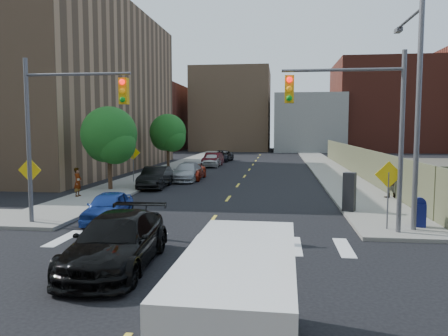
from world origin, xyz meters
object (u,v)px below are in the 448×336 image
(parked_car_grey, at_px, (221,156))
(mailbox, at_px, (419,212))
(parked_car_blue, at_px, (108,207))
(parked_car_white, at_px, (212,160))
(parked_car_silver, at_px, (187,172))
(pedestrian_east, at_px, (389,182))
(parked_car_black, at_px, (155,177))
(parked_car_red, at_px, (189,172))
(pedestrian_west, at_px, (78,182))
(parked_car_maroon, at_px, (213,159))
(payphone, at_px, (349,192))
(black_sedan, at_px, (117,241))
(cargo_van, at_px, (240,305))

(parked_car_grey, relative_size, mailbox, 4.14)
(parked_car_blue, relative_size, parked_car_white, 0.93)
(parked_car_silver, distance_m, pedestrian_east, 15.31)
(parked_car_black, xyz_separation_m, parked_car_red, (1.30, 5.13, -0.09))
(pedestrian_west, xyz_separation_m, pedestrian_east, (17.87, 1.82, 0.04))
(parked_car_maroon, bearing_deg, mailbox, -61.74)
(parked_car_white, height_order, parked_car_grey, parked_car_white)
(parked_car_black, distance_m, payphone, 14.08)
(parked_car_white, xyz_separation_m, black_sedan, (2.43, -33.76, 0.07))
(payphone, height_order, pedestrian_east, payphone)
(mailbox, xyz_separation_m, pedestrian_east, (0.60, 7.60, 0.30))
(parked_car_blue, distance_m, pedestrian_west, 7.20)
(parked_car_blue, relative_size, parked_car_black, 0.87)
(parked_car_black, height_order, parked_car_grey, parked_car_black)
(parked_car_grey, relative_size, black_sedan, 0.92)
(parked_car_grey, height_order, payphone, payphone)
(parked_car_red, distance_m, cargo_van, 27.77)
(parked_car_black, relative_size, payphone, 2.42)
(parked_car_silver, relative_size, black_sedan, 0.89)
(black_sedan, xyz_separation_m, pedestrian_east, (10.95, 13.66, 0.25))
(parked_car_white, xyz_separation_m, mailbox, (12.77, -27.69, 0.02))
(pedestrian_west, bearing_deg, parked_car_silver, -26.51)
(black_sedan, bearing_deg, parked_car_maroon, 91.42)
(parked_car_black, height_order, payphone, payphone)
(parked_car_silver, xyz_separation_m, pedestrian_west, (-4.50, -9.27, 0.29))
(cargo_van, bearing_deg, parked_car_maroon, 100.39)
(parked_car_white, distance_m, pedestrian_west, 22.38)
(parked_car_white, height_order, pedestrian_west, pedestrian_west)
(parked_car_white, bearing_deg, parked_car_silver, -90.20)
(parked_car_silver, xyz_separation_m, black_sedan, (2.43, -21.11, 0.09))
(parked_car_silver, xyz_separation_m, parked_car_white, (0.00, 12.65, 0.01))
(pedestrian_west, bearing_deg, black_sedan, -150.32)
(parked_car_blue, bearing_deg, payphone, 11.38)
(parked_car_white, xyz_separation_m, pedestrian_west, (-4.50, -21.92, 0.28))
(mailbox, bearing_deg, cargo_van, -110.28)
(parked_car_black, distance_m, cargo_van, 23.22)
(parked_car_grey, bearing_deg, parked_car_black, -87.15)
(parked_car_blue, distance_m, parked_car_white, 27.75)
(parked_car_blue, relative_size, pedestrian_east, 2.20)
(parked_car_red, height_order, cargo_van, cargo_van)
(parked_car_white, relative_size, mailbox, 3.49)
(parked_car_red, distance_m, parked_car_maroon, 12.43)
(parked_car_red, relative_size, parked_car_silver, 0.97)
(parked_car_blue, distance_m, pedestrian_east, 15.66)
(parked_car_black, distance_m, parked_car_red, 5.29)
(pedestrian_east, bearing_deg, payphone, 36.53)
(parked_car_silver, relative_size, mailbox, 4.01)
(mailbox, distance_m, pedestrian_west, 18.21)
(parked_car_grey, xyz_separation_m, payphone, (10.50, -32.20, 0.39))
(parked_car_red, xyz_separation_m, parked_car_grey, (0.00, 19.41, 0.04))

